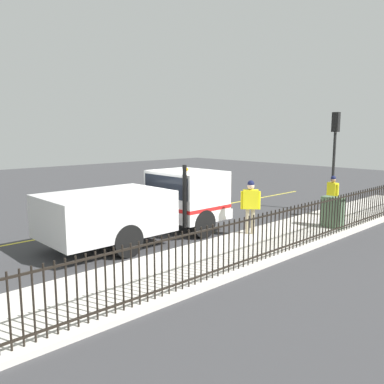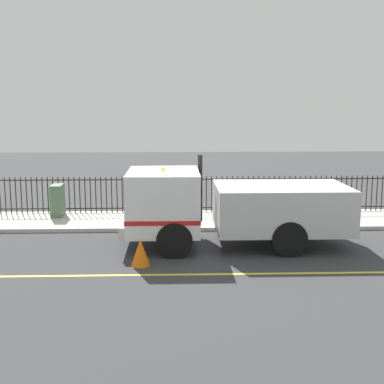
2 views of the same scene
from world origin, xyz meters
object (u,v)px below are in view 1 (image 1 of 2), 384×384
Objects in this scene: traffic_cone at (167,212)px; traffic_light_near at (335,141)px; work_truck at (151,203)px; pedestrian_distant at (333,191)px; worker_standing at (251,201)px; utility_cabinet at (332,212)px.

traffic_light_near is at bearing 60.33° from traffic_cone.
work_truck is 3.89× the size of pedestrian_distant.
traffic_light_near reaches higher than pedestrian_distant.
work_truck reaches higher than worker_standing.
traffic_cone is at bearing -111.93° from pedestrian_distant.
traffic_cone is at bearing -37.13° from worker_standing.
work_truck is 9.06m from traffic_light_near.
pedestrian_distant is (2.58, 7.37, -0.10)m from work_truck.
traffic_cone is (-5.38, -3.25, -0.34)m from utility_cabinet.
utility_cabinet is at bearing 118.66° from traffic_light_near.
traffic_light_near is at bearing 117.59° from utility_cabinet.
pedestrian_distant is 2.26m from utility_cabinet.
traffic_light_near is 3.83× the size of utility_cabinet.
traffic_light_near is (-0.24, 6.12, 1.90)m from worker_standing.
utility_cabinet is 6.30m from traffic_cone.
traffic_cone is at bearing 129.20° from work_truck.
traffic_light_near is (1.91, 8.65, 1.91)m from work_truck.
work_truck is 5.75× the size of utility_cabinet.
work_truck is 2.94m from traffic_cone.
utility_cabinet is (3.60, 5.41, -0.55)m from work_truck.
work_truck is 9.27× the size of traffic_cone.
pedestrian_distant is at bearing 118.83° from traffic_light_near.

